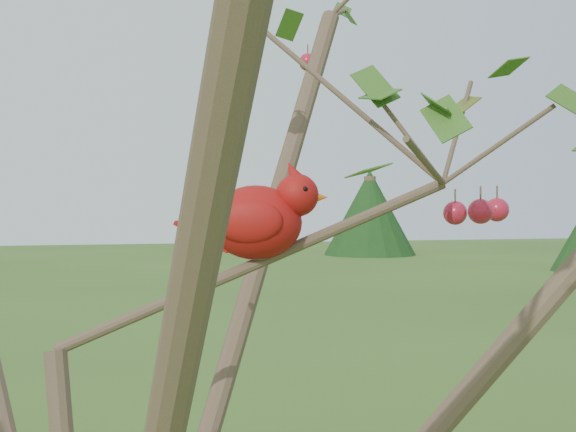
% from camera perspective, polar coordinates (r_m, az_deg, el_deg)
% --- Properties ---
extents(crabapple_tree, '(2.35, 2.05, 2.95)m').
position_cam_1_polar(crabapple_tree, '(1.11, -12.58, -1.55)').
color(crabapple_tree, '#493627').
rests_on(crabapple_tree, ground).
extents(cardinal, '(0.23, 0.15, 0.17)m').
position_cam_1_polar(cardinal, '(1.23, -1.95, -0.18)').
color(cardinal, '#A8140E').
rests_on(cardinal, ground).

